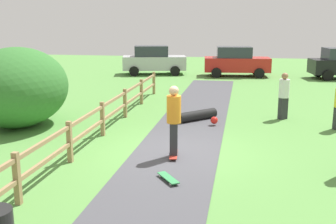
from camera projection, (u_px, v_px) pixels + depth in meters
name	position (u px, v px, depth m)	size (l,w,h in m)	color
ground_plane	(176.00, 152.00, 11.62)	(60.00, 60.00, 0.00)	#568E42
asphalt_path	(176.00, 152.00, 11.62)	(2.40, 28.00, 0.02)	#47474C
wooden_fence	(88.00, 125.00, 11.93)	(0.12, 18.12, 1.10)	#997A51
bush_large	(17.00, 87.00, 14.21)	(3.32, 3.99, 2.74)	#33702D
skater_riding	(174.00, 118.00, 10.94)	(0.42, 0.82, 1.94)	#B23326
skater_fallen	(198.00, 116.00, 15.17)	(1.51, 1.50, 0.36)	black
skateboard_loose	(168.00, 178.00, 9.53)	(0.63, 0.76, 0.08)	#338C4C
bystander_white	(284.00, 94.00, 15.32)	(0.54, 0.54, 1.74)	#2D2D33
parked_car_red	(236.00, 61.00, 26.97)	(4.35, 2.33, 1.92)	red
parked_car_silver	(154.00, 60.00, 27.93)	(4.48, 2.71, 1.92)	#B7B7BC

